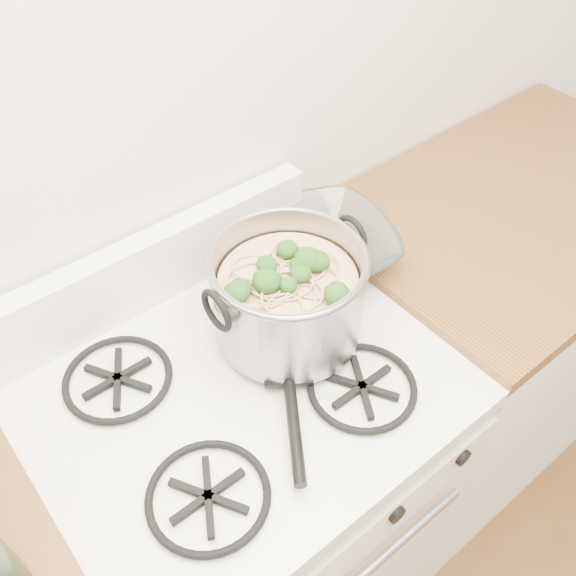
# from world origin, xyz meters

# --- Properties ---
(gas_range) EXTENTS (0.76, 0.66, 0.92)m
(gas_range) POSITION_xyz_m (0.00, 1.26, 0.44)
(gas_range) COLOR white
(gas_range) RESTS_ON ground
(counter_right) EXTENTS (1.00, 0.65, 0.92)m
(counter_right) POSITION_xyz_m (0.88, 1.26, 0.46)
(counter_right) COLOR silver
(counter_right) RESTS_ON ground
(stock_pot) EXTENTS (0.32, 0.29, 0.20)m
(stock_pot) POSITION_xyz_m (0.15, 1.30, 1.01)
(stock_pot) COLOR gray
(stock_pot) RESTS_ON gas_range
(spatula) EXTENTS (0.41, 0.42, 0.02)m
(spatula) POSITION_xyz_m (0.09, 1.24, 0.94)
(spatula) COLOR black
(spatula) RESTS_ON gas_range
(glass_bowl) EXTENTS (0.15, 0.15, 0.03)m
(glass_bowl) POSITION_xyz_m (0.33, 1.41, 0.94)
(glass_bowl) COLOR white
(glass_bowl) RESTS_ON gas_range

